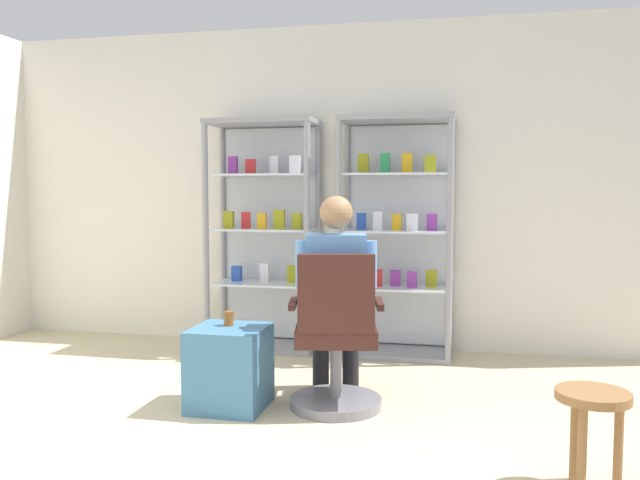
{
  "coord_description": "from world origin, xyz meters",
  "views": [
    {
      "loc": [
        1.08,
        -2.46,
        1.32
      ],
      "look_at": [
        0.17,
        1.66,
        1.0
      ],
      "focal_mm": 36.56,
      "sensor_mm": 36.0,
      "label": 1
    }
  ],
  "objects_px": {
    "seated_shopkeeper": "(336,289)",
    "storage_crate": "(230,368)",
    "display_cabinet_left": "(265,233)",
    "display_cabinet_right": "(396,235)",
    "office_chair": "(336,346)",
    "wooden_stool": "(592,412)",
    "tea_glass": "(229,318)"
  },
  "relations": [
    {
      "from": "wooden_stool",
      "to": "tea_glass",
      "type": "bearing_deg",
      "value": 159.04
    },
    {
      "from": "display_cabinet_right",
      "to": "seated_shopkeeper",
      "type": "xyz_separation_m",
      "value": [
        -0.24,
        -1.3,
        -0.25
      ]
    },
    {
      "from": "display_cabinet_left",
      "to": "office_chair",
      "type": "relative_size",
      "value": 1.98
    },
    {
      "from": "office_chair",
      "to": "storage_crate",
      "type": "bearing_deg",
      "value": -171.97
    },
    {
      "from": "display_cabinet_left",
      "to": "display_cabinet_right",
      "type": "xyz_separation_m",
      "value": [
        1.1,
        0.0,
        -0.0
      ]
    },
    {
      "from": "office_chair",
      "to": "wooden_stool",
      "type": "distance_m",
      "value": 1.52
    },
    {
      "from": "office_chair",
      "to": "tea_glass",
      "type": "xyz_separation_m",
      "value": [
        -0.66,
        -0.04,
        0.15
      ]
    },
    {
      "from": "seated_shopkeeper",
      "to": "tea_glass",
      "type": "height_order",
      "value": "seated_shopkeeper"
    },
    {
      "from": "office_chair",
      "to": "seated_shopkeeper",
      "type": "height_order",
      "value": "seated_shopkeeper"
    },
    {
      "from": "tea_glass",
      "to": "display_cabinet_right",
      "type": "bearing_deg",
      "value": 59.96
    },
    {
      "from": "display_cabinet_right",
      "to": "seated_shopkeeper",
      "type": "bearing_deg",
      "value": -100.44
    },
    {
      "from": "office_chair",
      "to": "storage_crate",
      "type": "height_order",
      "value": "office_chair"
    },
    {
      "from": "office_chair",
      "to": "display_cabinet_left",
      "type": "bearing_deg",
      "value": 121.39
    },
    {
      "from": "display_cabinet_left",
      "to": "office_chair",
      "type": "xyz_separation_m",
      "value": [
        0.89,
        -1.46,
        -0.57
      ]
    },
    {
      "from": "office_chair",
      "to": "wooden_stool",
      "type": "height_order",
      "value": "office_chair"
    },
    {
      "from": "display_cabinet_right",
      "to": "tea_glass",
      "type": "xyz_separation_m",
      "value": [
        -0.87,
        -1.5,
        -0.42
      ]
    },
    {
      "from": "display_cabinet_left",
      "to": "display_cabinet_right",
      "type": "distance_m",
      "value": 1.1
    },
    {
      "from": "display_cabinet_left",
      "to": "tea_glass",
      "type": "xyz_separation_m",
      "value": [
        0.23,
        -1.5,
        -0.43
      ]
    },
    {
      "from": "seated_shopkeeper",
      "to": "storage_crate",
      "type": "distance_m",
      "value": 0.81
    },
    {
      "from": "display_cabinet_right",
      "to": "display_cabinet_left",
      "type": "bearing_deg",
      "value": -179.99
    },
    {
      "from": "display_cabinet_left",
      "to": "seated_shopkeeper",
      "type": "bearing_deg",
      "value": -56.54
    },
    {
      "from": "storage_crate",
      "to": "display_cabinet_left",
      "type": "bearing_deg",
      "value": 99.18
    },
    {
      "from": "display_cabinet_right",
      "to": "tea_glass",
      "type": "height_order",
      "value": "display_cabinet_right"
    },
    {
      "from": "display_cabinet_left",
      "to": "storage_crate",
      "type": "relative_size",
      "value": 3.83
    },
    {
      "from": "display_cabinet_left",
      "to": "office_chair",
      "type": "distance_m",
      "value": 1.8
    },
    {
      "from": "seated_shopkeeper",
      "to": "storage_crate",
      "type": "height_order",
      "value": "seated_shopkeeper"
    },
    {
      "from": "wooden_stool",
      "to": "display_cabinet_right",
      "type": "bearing_deg",
      "value": 115.81
    },
    {
      "from": "office_chair",
      "to": "tea_glass",
      "type": "height_order",
      "value": "office_chair"
    },
    {
      "from": "display_cabinet_right",
      "to": "seated_shopkeeper",
      "type": "distance_m",
      "value": 1.35
    },
    {
      "from": "seated_shopkeeper",
      "to": "storage_crate",
      "type": "bearing_deg",
      "value": -157.62
    },
    {
      "from": "seated_shopkeeper",
      "to": "wooden_stool",
      "type": "distance_m",
      "value": 1.67
    },
    {
      "from": "tea_glass",
      "to": "wooden_stool",
      "type": "xyz_separation_m",
      "value": [
        1.96,
        -0.75,
        -0.18
      ]
    }
  ]
}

